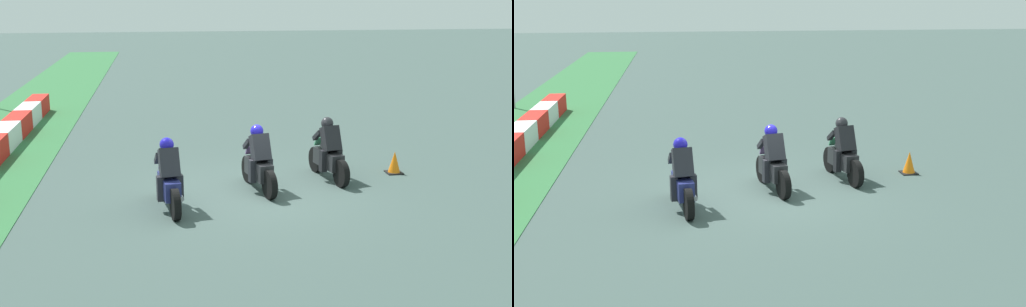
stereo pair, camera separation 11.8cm
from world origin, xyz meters
The scene contains 5 objects.
ground_plane centered at (0.00, 0.00, 0.00)m, with size 120.00×120.00×0.00m, color #3C4E4A.
rider_lane_a centered at (0.87, -1.93, 0.62)m, with size 2.03×0.63×1.51m.
rider_lane_b centered at (0.23, -0.12, 0.62)m, with size 2.03×0.64×1.51m.
rider_lane_c centered at (-0.83, 1.93, 0.62)m, with size 2.04×0.60×1.51m.
traffic_cone centered at (1.14, -3.70, 0.26)m, with size 0.40×0.40×0.56m.
Camera 1 is at (-13.97, 2.03, 4.46)m, focal length 45.88 mm.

